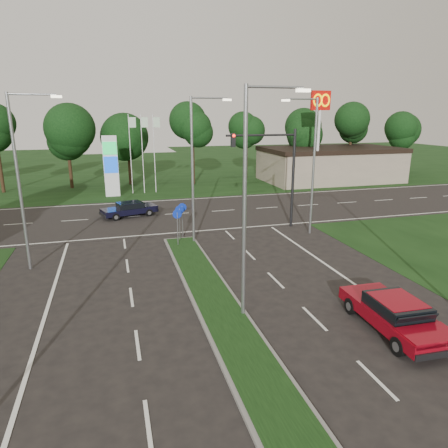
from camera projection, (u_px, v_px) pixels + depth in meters
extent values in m
plane|color=black|center=(286.00, 426.00, 10.53)|extent=(160.00, 160.00, 0.00)
cube|color=black|center=(138.00, 168.00, 61.58)|extent=(160.00, 50.00, 0.02)
cube|color=black|center=(165.00, 215.00, 32.81)|extent=(160.00, 12.00, 0.02)
cube|color=slate|center=(239.00, 344.00, 14.23)|extent=(2.00, 26.00, 0.12)
cube|color=gray|center=(330.00, 165.00, 49.16)|extent=(16.00, 9.00, 4.00)
cylinder|color=gray|center=(244.00, 209.00, 15.12)|extent=(0.16, 0.16, 9.00)
cylinder|color=gray|center=(275.00, 87.00, 14.24)|extent=(2.20, 0.10, 0.10)
cube|color=#FFF2CC|center=(303.00, 90.00, 14.55)|extent=(0.50, 0.22, 0.12)
cylinder|color=gray|center=(192.00, 173.00, 24.40)|extent=(0.16, 0.16, 9.00)
cylinder|color=gray|center=(209.00, 98.00, 23.52)|extent=(2.20, 0.10, 0.10)
cube|color=#FFF2CC|center=(227.00, 100.00, 23.83)|extent=(0.50, 0.22, 0.12)
cylinder|color=gray|center=(19.00, 185.00, 20.11)|extent=(0.16, 0.16, 9.00)
cylinder|color=gray|center=(32.00, 94.00, 19.24)|extent=(2.20, 0.10, 0.10)
cube|color=#FFF2CC|center=(56.00, 97.00, 19.55)|extent=(0.50, 0.22, 0.12)
cylinder|color=gray|center=(313.00, 168.00, 26.54)|extent=(0.16, 0.16, 9.00)
cylinder|color=gray|center=(302.00, 99.00, 25.09)|extent=(2.20, 0.10, 0.10)
cube|color=#FFF2CC|center=(286.00, 100.00, 24.83)|extent=(0.50, 0.22, 0.12)
cylinder|color=black|center=(293.00, 179.00, 28.53)|extent=(0.20, 0.20, 7.00)
cylinder|color=black|center=(261.00, 135.00, 27.06)|extent=(5.00, 0.14, 0.14)
cube|color=black|center=(233.00, 140.00, 26.61)|extent=(0.28, 0.28, 0.90)
sphere|color=#FF190C|center=(234.00, 136.00, 26.37)|extent=(0.20, 0.20, 0.20)
cylinder|color=gray|center=(178.00, 230.00, 24.55)|extent=(0.06, 0.06, 2.20)
cylinder|color=#0C26A5|center=(177.00, 214.00, 24.28)|extent=(0.56, 0.04, 0.56)
cylinder|color=gray|center=(180.00, 225.00, 25.55)|extent=(0.06, 0.06, 2.20)
cylinder|color=#0C26A5|center=(179.00, 210.00, 25.29)|extent=(0.56, 0.04, 0.56)
cylinder|color=gray|center=(183.00, 222.00, 26.28)|extent=(0.06, 0.06, 2.20)
cylinder|color=#0C26A5|center=(182.00, 207.00, 26.02)|extent=(0.56, 0.04, 0.56)
cube|color=silver|center=(111.00, 167.00, 39.32)|extent=(1.40, 0.30, 6.00)
cube|color=#0CA53F|center=(110.00, 148.00, 38.68)|extent=(1.30, 0.08, 1.20)
cube|color=#0C3FBF|center=(111.00, 165.00, 39.10)|extent=(1.30, 0.08, 1.60)
cylinder|color=silver|center=(131.00, 155.00, 40.51)|extent=(0.08, 0.08, 8.00)
cube|color=#B2D8B2|center=(132.00, 122.00, 39.75)|extent=(0.70, 0.02, 1.00)
cylinder|color=silver|center=(143.00, 155.00, 40.82)|extent=(0.08, 0.08, 8.00)
cube|color=#B2D8B2|center=(144.00, 122.00, 40.06)|extent=(0.70, 0.02, 1.00)
cylinder|color=silver|center=(154.00, 154.00, 41.13)|extent=(0.08, 0.08, 8.00)
cube|color=#B2D8B2|center=(156.00, 122.00, 40.38)|extent=(0.70, 0.02, 1.00)
cylinder|color=silver|center=(318.00, 142.00, 43.61)|extent=(0.30, 0.30, 10.00)
cube|color=#BF0C07|center=(321.00, 100.00, 42.44)|extent=(2.20, 0.35, 2.00)
torus|color=#FFC600|center=(318.00, 100.00, 42.12)|extent=(1.06, 0.16, 1.06)
torus|color=#FFC600|center=(325.00, 100.00, 42.36)|extent=(1.06, 0.16, 1.06)
cylinder|color=black|center=(146.00, 165.00, 47.08)|extent=(0.36, 0.36, 4.40)
sphere|color=black|center=(144.00, 128.00, 45.94)|extent=(6.00, 6.00, 6.00)
sphere|color=black|center=(147.00, 119.00, 45.56)|extent=(4.80, 4.80, 4.80)
cube|color=maroon|center=(394.00, 315.00, 15.12)|extent=(2.14, 4.84, 0.49)
cube|color=black|center=(397.00, 305.00, 14.91)|extent=(1.74, 2.16, 0.46)
cube|color=maroon|center=(398.00, 300.00, 14.85)|extent=(1.63, 1.78, 0.04)
cylinder|color=black|center=(351.00, 306.00, 16.42)|extent=(0.24, 0.68, 0.67)
cylinder|color=black|center=(389.00, 302.00, 16.82)|extent=(0.24, 0.68, 0.67)
cylinder|color=black|center=(398.00, 347.00, 13.56)|extent=(0.24, 0.68, 0.67)
cylinder|color=black|center=(443.00, 340.00, 13.96)|extent=(0.24, 0.68, 0.67)
cube|color=black|center=(129.00, 210.00, 32.07)|extent=(4.58, 2.88, 0.44)
cube|color=black|center=(130.00, 205.00, 32.01)|extent=(2.22, 1.95, 0.41)
cube|color=black|center=(130.00, 202.00, 31.95)|extent=(1.86, 1.77, 0.04)
cylinder|color=black|center=(116.00, 217.00, 30.79)|extent=(0.63, 0.36, 0.60)
cylinder|color=black|center=(110.00, 213.00, 32.08)|extent=(0.63, 0.36, 0.60)
cylinder|color=black|center=(149.00, 213.00, 32.19)|extent=(0.63, 0.36, 0.60)
cylinder|color=black|center=(142.00, 209.00, 33.48)|extent=(0.63, 0.36, 0.60)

